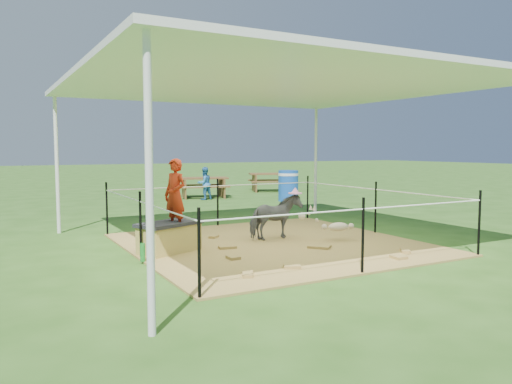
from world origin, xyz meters
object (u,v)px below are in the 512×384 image
woman (175,189)px  picnic_table_far (271,182)px  foal (338,225)px  picnic_table_near (203,187)px  distant_person (204,183)px  trash_barrel (288,186)px  green_bottle (143,252)px  straw_bale (170,239)px  pony (275,217)px

woman → picnic_table_far: (6.99, 8.97, -0.66)m
foal → picnic_table_near: 8.46m
woman → distant_person: woman is taller
trash_barrel → distant_person: (-2.11, 1.61, 0.04)m
picnic_table_near → distant_person: 0.72m
green_bottle → picnic_table_near: 9.48m
straw_bale → picnic_table_far: 11.43m
straw_bale → picnic_table_far: (7.09, 8.97, 0.11)m
pony → picnic_table_far: 10.21m
woman → pony: (1.88, 0.13, -0.58)m
green_bottle → straw_bale: bearing=39.3°
pony → straw_bale: bearing=89.0°
woman → pony: bearing=70.8°
trash_barrel → pony: bearing=-124.3°
green_bottle → distant_person: bearing=61.5°
trash_barrel → foal: bearing=-115.0°
picnic_table_far → distant_person: distant_person is taller
straw_bale → foal: bearing=-9.3°
straw_bale → trash_barrel: 8.07m
picnic_table_far → picnic_table_near: bearing=-140.7°
green_bottle → picnic_table_near: (4.42, 8.38, 0.18)m
woman → trash_barrel: bearing=111.8°
picnic_table_near → woman: bearing=-100.0°
trash_barrel → picnic_table_far: bearing=68.0°
trash_barrel → picnic_table_near: 2.95m
straw_bale → green_bottle: size_ratio=3.60×
pony → distant_person: size_ratio=0.90×
green_bottle → trash_barrel: size_ratio=0.27×
distant_person → picnic_table_near: bearing=-120.6°
green_bottle → foal: 3.44m
foal → distant_person: 7.78m
trash_barrel → picnic_table_far: trash_barrel is taller
foal → distant_person: size_ratio=0.93×
pony → foal: size_ratio=0.97×
foal → trash_barrel: 6.77m
picnic_table_near → green_bottle: bearing=-102.3°
distant_person → green_bottle: bearing=50.1°
straw_bale → woman: bearing=0.0°
woman → green_bottle: size_ratio=4.32×
picnic_table_near → straw_bale: bearing=-100.5°
foal → trash_barrel: trash_barrel is taller
foal → picnic_table_near: picnic_table_near is taller
pony → picnic_table_far: bearing=-34.9°
trash_barrel → woman: bearing=-135.0°
green_bottle → trash_barrel: trash_barrel is taller
pony → picnic_table_far: size_ratio=0.56×
straw_bale → pony: (1.98, 0.13, 0.19)m
picnic_table_near → distant_person: (-0.23, -0.66, 0.18)m
green_bottle → trash_barrel: bearing=44.1°
trash_barrel → straw_bale: bearing=-135.5°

